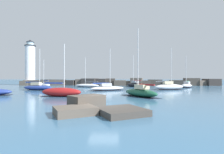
% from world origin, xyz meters
% --- Properties ---
extents(ground_plane, '(600.00, 600.00, 0.00)m').
position_xyz_m(ground_plane, '(0.00, 0.00, 0.00)').
color(ground_plane, '#3D6B8E').
extents(open_sea_beyond, '(400.00, 116.00, 0.01)m').
position_xyz_m(open_sea_beyond, '(0.00, 106.31, 0.00)').
color(open_sea_beyond, '#2D5B7F').
rests_on(open_sea_beyond, ground).
extents(breakwater_jetty, '(67.77, 6.46, 2.58)m').
position_xyz_m(breakwater_jetty, '(2.41, 46.16, 1.03)').
color(breakwater_jetty, brown).
rests_on(breakwater_jetty, ground).
extents(lighthouse, '(4.59, 4.59, 16.51)m').
position_xyz_m(lighthouse, '(-30.93, 47.69, 7.31)').
color(lighthouse, gray).
rests_on(lighthouse, ground).
extents(foreground_rocks, '(7.42, 6.33, 1.17)m').
position_xyz_m(foreground_rocks, '(-0.76, -0.81, 0.40)').
color(foreground_rocks, '#423D38').
rests_on(foreground_rocks, ground).
extents(sailboat_moored_0, '(7.51, 3.98, 8.57)m').
position_xyz_m(sailboat_moored_0, '(-7.59, 34.23, 0.51)').
color(sailboat_moored_0, white).
rests_on(sailboat_moored_0, ground).
extents(sailboat_moored_1, '(7.21, 3.35, 8.94)m').
position_xyz_m(sailboat_moored_1, '(-16.30, 22.40, 0.64)').
color(sailboat_moored_1, navy).
rests_on(sailboat_moored_1, ground).
extents(sailboat_moored_2, '(7.74, 5.39, 8.92)m').
position_xyz_m(sailboat_moored_2, '(-1.08, 21.87, 0.56)').
color(sailboat_moored_2, white).
rests_on(sailboat_moored_2, ground).
extents(sailboat_moored_3, '(7.21, 3.77, 9.35)m').
position_xyz_m(sailboat_moored_3, '(12.57, 24.47, 0.73)').
color(sailboat_moored_3, silver).
rests_on(sailboat_moored_3, ground).
extents(sailboat_moored_5, '(5.12, 5.65, 8.67)m').
position_xyz_m(sailboat_moored_5, '(19.75, 33.14, 0.61)').
color(sailboat_moored_5, white).
rests_on(sailboat_moored_5, ground).
extents(sailboat_moored_6, '(5.55, 7.16, 9.46)m').
position_xyz_m(sailboat_moored_6, '(6.04, 37.26, 0.69)').
color(sailboat_moored_6, black).
rests_on(sailboat_moored_6, ground).
extents(sailboat_moored_7, '(6.11, 2.60, 7.57)m').
position_xyz_m(sailboat_moored_7, '(-6.99, 10.01, 0.67)').
color(sailboat_moored_7, maroon).
rests_on(sailboat_moored_7, ground).
extents(sailboat_moored_8, '(5.51, 5.27, 7.78)m').
position_xyz_m(sailboat_moored_8, '(-19.59, 33.61, 0.62)').
color(sailboat_moored_8, silver).
rests_on(sailboat_moored_8, ground).
extents(sailboat_moored_9, '(5.28, 6.83, 9.90)m').
position_xyz_m(sailboat_moored_9, '(4.38, 10.33, 0.66)').
color(sailboat_moored_9, '#195138').
rests_on(sailboat_moored_9, ground).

